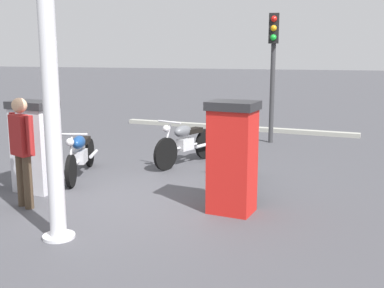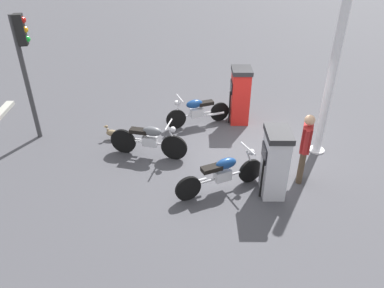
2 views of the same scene
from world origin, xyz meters
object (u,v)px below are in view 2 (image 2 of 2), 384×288
at_px(fuel_pump_near, 240,95).
at_px(roadside_traffic_light, 24,57).
at_px(motorcycle_near_pump, 197,110).
at_px(canopy_support_pole, 331,80).
at_px(motorcycle_extra, 149,139).
at_px(motorcycle_far_pump, 222,173).
at_px(wandering_duck, 112,133).
at_px(attendant_person, 305,145).
at_px(fuel_pump_far, 275,162).

relative_size(fuel_pump_near, roadside_traffic_light, 0.50).
height_order(fuel_pump_near, motorcycle_near_pump, fuel_pump_near).
distance_m(motorcycle_near_pump, canopy_support_pole, 3.65).
bearing_deg(motorcycle_extra, motorcycle_far_pump, 134.91).
xyz_separation_m(wandering_duck, roadside_traffic_light, (1.90, -0.36, 2.03)).
distance_m(fuel_pump_near, attendant_person, 3.07).
height_order(motorcycle_extra, wandering_duck, motorcycle_extra).
distance_m(motorcycle_far_pump, canopy_support_pole, 3.35).
xyz_separation_m(fuel_pump_near, canopy_support_pole, (-1.64, 1.81, 1.09)).
distance_m(motorcycle_extra, roadside_traffic_light, 3.63).
relative_size(wandering_duck, canopy_support_pole, 0.10).
height_order(attendant_person, roadside_traffic_light, roadside_traffic_light).
distance_m(fuel_pump_far, motorcycle_far_pump, 1.12).
distance_m(wandering_duck, roadside_traffic_light, 2.80).
distance_m(fuel_pump_far, attendant_person, 0.86).
distance_m(fuel_pump_far, roadside_traffic_light, 6.44).
bearing_deg(fuel_pump_near, motorcycle_near_pump, 4.38).
xyz_separation_m(fuel_pump_far, wandering_duck, (3.59, -2.66, -0.57)).
height_order(motorcycle_near_pump, wandering_duck, motorcycle_near_pump).
xyz_separation_m(fuel_pump_far, canopy_support_pole, (-1.64, -1.51, 1.15)).
xyz_separation_m(motorcycle_near_pump, wandering_duck, (2.36, 0.57, -0.26)).
bearing_deg(fuel_pump_near, canopy_support_pole, 132.15).
distance_m(fuel_pump_near, fuel_pump_far, 3.33).
bearing_deg(canopy_support_pole, motorcycle_extra, -2.92).
distance_m(motorcycle_near_pump, motorcycle_far_pump, 3.05).
xyz_separation_m(motorcycle_far_pump, canopy_support_pole, (-2.70, -1.32, 1.47)).
bearing_deg(motorcycle_far_pump, roadside_traffic_light, -32.54).
height_order(fuel_pump_near, canopy_support_pole, canopy_support_pole).
height_order(fuel_pump_far, motorcycle_far_pump, fuel_pump_far).
relative_size(motorcycle_far_pump, motorcycle_extra, 1.06).
distance_m(fuel_pump_near, motorcycle_extra, 3.06).
relative_size(roadside_traffic_light, canopy_support_pole, 0.81).
xyz_separation_m(fuel_pump_far, motorcycle_extra, (2.59, -1.73, -0.30)).
bearing_deg(canopy_support_pole, wandering_duck, -12.37).
xyz_separation_m(fuel_pump_near, motorcycle_near_pump, (1.23, 0.09, -0.36)).
height_order(motorcycle_extra, canopy_support_pole, canopy_support_pole).
bearing_deg(motorcycle_near_pump, fuel_pump_far, 110.79).
bearing_deg(fuel_pump_near, motorcycle_extra, 31.69).
bearing_deg(motorcycle_near_pump, roadside_traffic_light, 2.81).
bearing_deg(attendant_person, motorcycle_near_pump, -55.40).
bearing_deg(motorcycle_far_pump, motorcycle_near_pump, -86.78).
relative_size(fuel_pump_near, motorcycle_extra, 0.86).
relative_size(motorcycle_near_pump, roadside_traffic_light, 0.58).
height_order(motorcycle_far_pump, attendant_person, attendant_person).
distance_m(motorcycle_extra, attendant_person, 3.65).
distance_m(attendant_person, canopy_support_pole, 1.75).
relative_size(fuel_pump_far, motorcycle_near_pump, 0.81).
relative_size(fuel_pump_near, fuel_pump_far, 1.07).
bearing_deg(roadside_traffic_light, wandering_duck, 169.20).
relative_size(motorcycle_near_pump, motorcycle_extra, 0.99).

